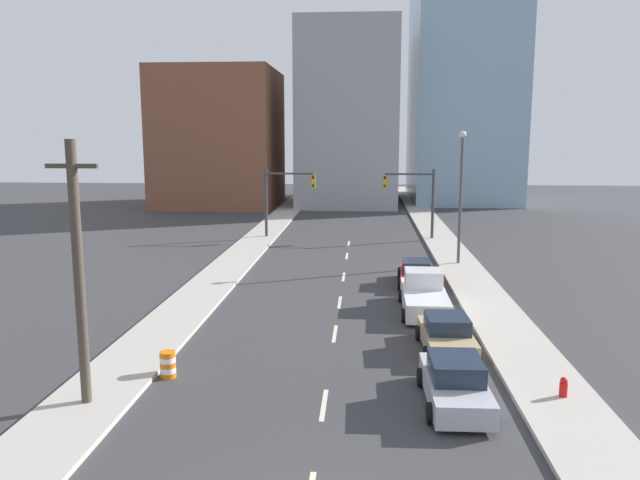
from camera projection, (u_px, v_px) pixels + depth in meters
name	position (u px, v px, depth m)	size (l,w,h in m)	color
sidewalk_left	(272.00, 226.00, 59.17)	(2.80, 93.10, 0.18)	#ADA89E
sidewalk_right	(432.00, 228.00, 58.11)	(2.80, 93.10, 0.18)	#ADA89E
lane_stripe_at_7m	(324.00, 405.00, 20.02)	(0.16, 2.40, 0.01)	beige
lane_stripe_at_15m	(335.00, 334.00, 27.22)	(0.16, 2.40, 0.01)	beige
lane_stripe_at_20m	(340.00, 302.00, 32.34)	(0.16, 2.40, 0.01)	beige
lane_stripe_at_26m	(344.00, 277.00, 38.19)	(0.16, 2.40, 0.01)	beige
lane_stripe_at_32m	(347.00, 256.00, 44.79)	(0.16, 2.40, 0.01)	beige
lane_stripe_at_38m	(349.00, 244.00, 49.95)	(0.16, 2.40, 0.01)	beige
building_brick_left	(220.00, 138.00, 77.22)	(14.00, 16.00, 16.51)	brown
building_office_center	(348.00, 117.00, 79.59)	(12.00, 20.00, 21.92)	#99999E
building_glass_right	(464.00, 50.00, 81.06)	(13.00, 20.00, 39.13)	#8CADC6
traffic_signal_left	(281.00, 193.00, 51.90)	(4.26, 0.35, 5.85)	#38383D
traffic_signal_right	(418.00, 194.00, 51.10)	(4.26, 0.35, 5.85)	#38383D
utility_pole_left_near	(79.00, 274.00, 19.16)	(1.60, 0.32, 8.44)	#473D33
traffic_barrel	(168.00, 365.00, 22.23)	(0.56, 0.56, 0.95)	orange
street_lamp	(461.00, 189.00, 40.70)	(0.44, 0.44, 8.85)	#4C4C51
fire_hydrant	(563.00, 390.00, 20.18)	(0.26, 0.26, 0.84)	red
sedan_silver	(455.00, 383.00, 19.97)	(2.17, 4.61, 1.55)	#B2B2BC
sedan_tan	(447.00, 335.00, 24.96)	(2.25, 4.30, 1.46)	tan
pickup_truck_white	(424.00, 295.00, 30.68)	(2.40, 5.73, 1.91)	silver
sedan_red	(416.00, 273.00, 36.13)	(2.25, 4.56, 1.43)	red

